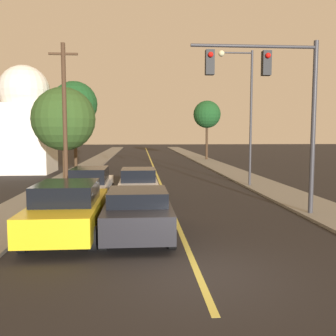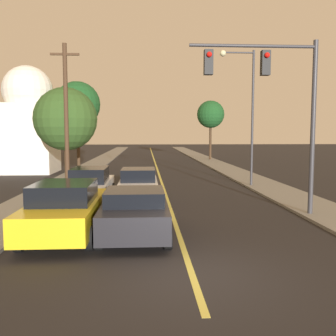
{
  "view_description": "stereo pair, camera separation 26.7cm",
  "coord_description": "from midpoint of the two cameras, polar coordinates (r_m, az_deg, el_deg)",
  "views": [
    {
      "loc": [
        -1.31,
        -8.14,
        3.21
      ],
      "look_at": [
        0.0,
        9.07,
        1.6
      ],
      "focal_mm": 40.0,
      "sensor_mm": 36.0,
      "label": 1
    },
    {
      "loc": [
        -1.04,
        -8.16,
        3.21
      ],
      "look_at": [
        0.0,
        9.07,
        1.6
      ],
      "focal_mm": 40.0,
      "sensor_mm": 36.0,
      "label": 2
    }
  ],
  "objects": [
    {
      "name": "road_surface",
      "position": [
        44.28,
        -2.81,
        1.17
      ],
      "size": [
        9.82,
        80.0,
        0.01
      ],
      "color": "black",
      "rests_on": "ground"
    },
    {
      "name": "sidewalk_right",
      "position": [
        44.87,
        5.08,
        1.28
      ],
      "size": [
        2.5,
        80.0,
        0.12
      ],
      "color": "gray",
      "rests_on": "ground"
    },
    {
      "name": "car_near_lane_front",
      "position": [
        11.66,
        -5.27,
        -6.73
      ],
      "size": [
        2.11,
        4.22,
        1.51
      ],
      "color": "black",
      "rests_on": "ground"
    },
    {
      "name": "car_outer_lane_front",
      "position": [
        12.12,
        -15.58,
        -6.02
      ],
      "size": [
        2.11,
        5.06,
        1.7
      ],
      "color": "gold",
      "rests_on": "ground"
    },
    {
      "name": "utility_pole_left",
      "position": [
        22.09,
        -15.82,
        8.01
      ],
      "size": [
        1.6,
        0.24,
        8.08
      ],
      "color": "#422D1E",
      "rests_on": "ground"
    },
    {
      "name": "domed_building_left",
      "position": [
        32.43,
        -21.14,
        6.89
      ],
      "size": [
        4.11,
        4.11,
        8.59
      ],
      "color": "silver",
      "rests_on": "ground"
    },
    {
      "name": "traffic_signal_mast",
      "position": [
        14.83,
        15.62,
        11.22
      ],
      "size": [
        4.82,
        0.42,
        6.54
      ],
      "color": "#333338",
      "rests_on": "ground"
    },
    {
      "name": "tree_left_near",
      "position": [
        24.27,
        -15.92,
        7.17
      ],
      "size": [
        3.92,
        3.92,
        5.92
      ],
      "color": "#4C3823",
      "rests_on": "ground"
    },
    {
      "name": "tree_right_near",
      "position": [
        44.64,
        5.79,
        8.1
      ],
      "size": [
        3.21,
        3.21,
        6.91
      ],
      "color": "#3D2B1C",
      "rests_on": "ground"
    },
    {
      "name": "ground_plane",
      "position": [
        8.84,
        3.73,
        -15.97
      ],
      "size": [
        200.0,
        200.0,
        0.0
      ],
      "primitive_type": "plane",
      "color": "black"
    },
    {
      "name": "car_near_lane_second",
      "position": [
        17.29,
        -4.97,
        -2.69
      ],
      "size": [
        1.85,
        4.12,
        1.61
      ],
      "color": "white",
      "rests_on": "ground"
    },
    {
      "name": "tree_left_far",
      "position": [
        32.19,
        -14.3,
        9.37
      ],
      "size": [
        3.76,
        3.76,
        7.35
      ],
      "color": "#3D2B1C",
      "rests_on": "ground"
    },
    {
      "name": "sidewalk_left",
      "position": [
        44.54,
        -10.76,
        1.17
      ],
      "size": [
        2.5,
        80.0,
        0.12
      ],
      "color": "gray",
      "rests_on": "ground"
    },
    {
      "name": "car_outer_lane_second",
      "position": [
        17.31,
        -12.15,
        -2.62
      ],
      "size": [
        1.84,
        5.05,
        1.67
      ],
      "color": "white",
      "rests_on": "ground"
    },
    {
      "name": "streetlamp_right",
      "position": [
        22.7,
        11.12,
        10.07
      ],
      "size": [
        2.06,
        0.36,
        7.88
      ],
      "color": "#333338",
      "rests_on": "ground"
    }
  ]
}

